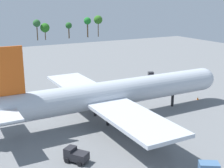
{
  "coord_description": "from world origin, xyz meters",
  "views": [
    {
      "loc": [
        -32.34,
        -59.24,
        26.62
      ],
      "look_at": [
        0.0,
        0.0,
        8.16
      ],
      "focal_mm": 50.38,
      "sensor_mm": 36.0,
      "label": 1
    }
  ],
  "objects_px": {
    "safety_cone_nose": "(198,98)",
    "cargo_container_fore": "(209,168)",
    "cargo_loader": "(76,155)",
    "pushback_tractor": "(152,76)",
    "cargo_airplane": "(111,94)"
  },
  "relations": [
    {
      "from": "cargo_loader",
      "to": "safety_cone_nose",
      "type": "relative_size",
      "value": 5.4
    },
    {
      "from": "cargo_loader",
      "to": "cargo_container_fore",
      "type": "distance_m",
      "value": 21.59
    },
    {
      "from": "cargo_container_fore",
      "to": "safety_cone_nose",
      "type": "distance_m",
      "value": 38.14
    },
    {
      "from": "cargo_loader",
      "to": "cargo_airplane",
      "type": "bearing_deg",
      "value": 44.93
    },
    {
      "from": "cargo_airplane",
      "to": "cargo_container_fore",
      "type": "height_order",
      "value": "cargo_airplane"
    },
    {
      "from": "pushback_tractor",
      "to": "safety_cone_nose",
      "type": "height_order",
      "value": "pushback_tractor"
    },
    {
      "from": "cargo_airplane",
      "to": "safety_cone_nose",
      "type": "bearing_deg",
      "value": 1.79
    },
    {
      "from": "cargo_loader",
      "to": "pushback_tractor",
      "type": "relative_size",
      "value": 0.8
    },
    {
      "from": "cargo_loader",
      "to": "safety_cone_nose",
      "type": "distance_m",
      "value": 44.62
    },
    {
      "from": "safety_cone_nose",
      "to": "pushback_tractor",
      "type": "bearing_deg",
      "value": 85.03
    },
    {
      "from": "safety_cone_nose",
      "to": "cargo_container_fore",
      "type": "bearing_deg",
      "value": -130.97
    },
    {
      "from": "cargo_airplane",
      "to": "cargo_container_fore",
      "type": "distance_m",
      "value": 28.47
    },
    {
      "from": "pushback_tractor",
      "to": "cargo_airplane",
      "type": "bearing_deg",
      "value": -139.6
    },
    {
      "from": "cargo_container_fore",
      "to": "safety_cone_nose",
      "type": "height_order",
      "value": "cargo_container_fore"
    },
    {
      "from": "cargo_airplane",
      "to": "cargo_container_fore",
      "type": "relative_size",
      "value": 16.61
    }
  ]
}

